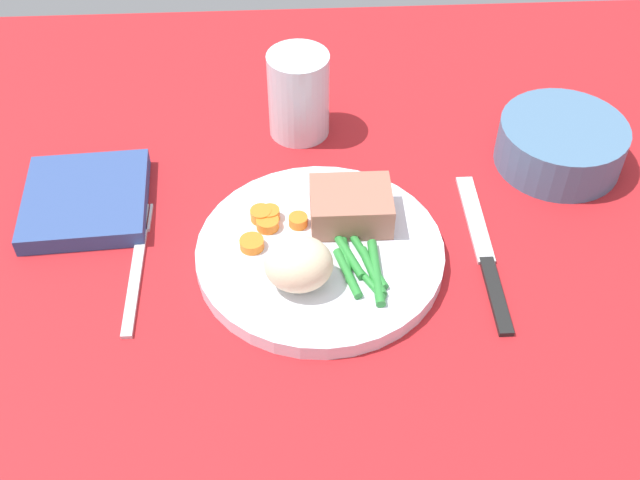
# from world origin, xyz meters

# --- Properties ---
(dining_table) EXTENTS (1.20, 0.90, 0.02)m
(dining_table) POSITION_xyz_m (0.00, 0.00, 0.01)
(dining_table) COLOR red
(dining_table) RESTS_ON ground
(dinner_plate) EXTENTS (0.23, 0.23, 0.02)m
(dinner_plate) POSITION_xyz_m (-0.02, -0.01, 0.03)
(dinner_plate) COLOR white
(dinner_plate) RESTS_ON dining_table
(meat_portion) EXTENTS (0.08, 0.06, 0.03)m
(meat_portion) POSITION_xyz_m (0.01, 0.02, 0.05)
(meat_portion) COLOR #A86B56
(meat_portion) RESTS_ON dinner_plate
(mashed_potatoes) EXTENTS (0.06, 0.05, 0.05)m
(mashed_potatoes) POSITION_xyz_m (-0.04, -0.06, 0.06)
(mashed_potatoes) COLOR beige
(mashed_potatoes) RESTS_ON dinner_plate
(carrot_slices) EXTENTS (0.06, 0.06, 0.01)m
(carrot_slices) POSITION_xyz_m (-0.07, 0.01, 0.04)
(carrot_slices) COLOR orange
(carrot_slices) RESTS_ON dinner_plate
(green_beans) EXTENTS (0.06, 0.10, 0.01)m
(green_beans) POSITION_xyz_m (0.01, -0.04, 0.04)
(green_beans) COLOR #2D8C38
(green_beans) RESTS_ON dinner_plate
(fork) EXTENTS (0.01, 0.17, 0.00)m
(fork) POSITION_xyz_m (-0.19, -0.02, 0.02)
(fork) COLOR silver
(fork) RESTS_ON dining_table
(knife) EXTENTS (0.02, 0.20, 0.01)m
(knife) POSITION_xyz_m (0.13, -0.02, 0.02)
(knife) COLOR black
(knife) RESTS_ON dining_table
(water_glass) EXTENTS (0.07, 0.07, 0.10)m
(water_glass) POSITION_xyz_m (-0.04, 0.18, 0.06)
(water_glass) COLOR silver
(water_glass) RESTS_ON dining_table
(salad_bowl) EXTENTS (0.13, 0.13, 0.05)m
(salad_bowl) POSITION_xyz_m (0.24, 0.11, 0.05)
(salad_bowl) COLOR #4C7299
(salad_bowl) RESTS_ON dining_table
(napkin) EXTENTS (0.13, 0.13, 0.02)m
(napkin) POSITION_xyz_m (-0.25, 0.07, 0.03)
(napkin) COLOR #334C8C
(napkin) RESTS_ON dining_table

